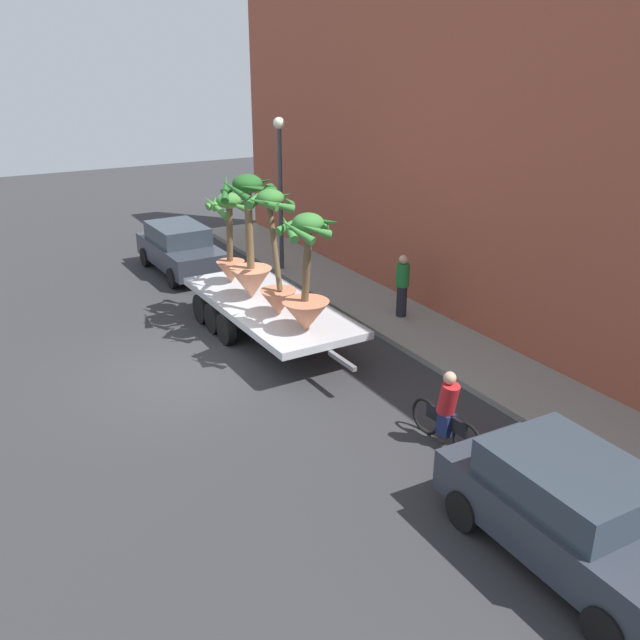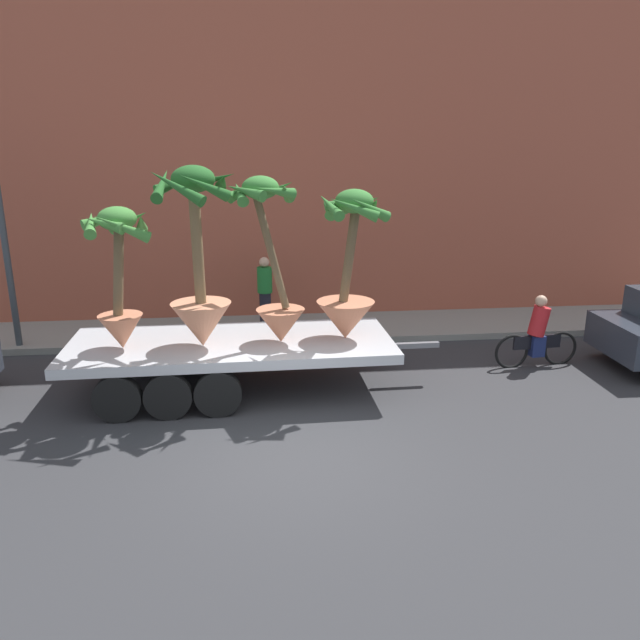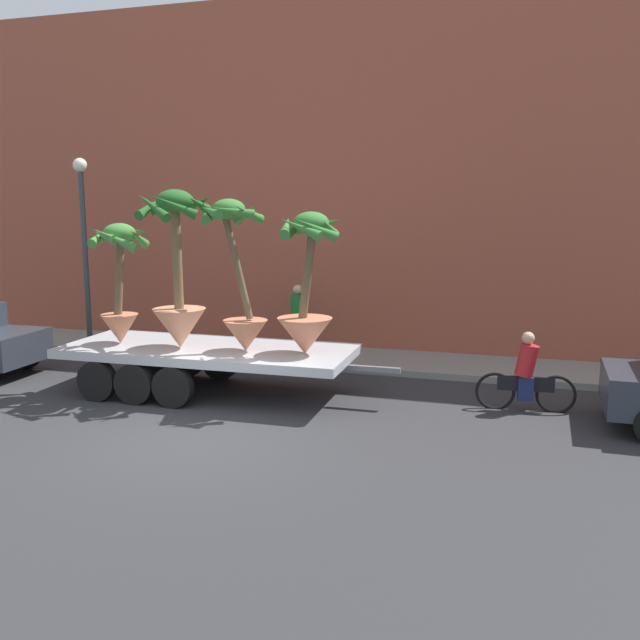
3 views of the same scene
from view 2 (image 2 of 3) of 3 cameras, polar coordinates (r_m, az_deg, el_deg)
name	(u,v)px [view 2 (image 2 of 3)]	position (r m, az deg, el deg)	size (l,w,h in m)	color
ground_plane	(293,453)	(9.41, -2.53, -12.24)	(60.00, 60.00, 0.00)	#2D2D30
sidewalk	(277,329)	(15.03, -4.06, -0.88)	(24.00, 2.20, 0.15)	gray
building_facade	(270,142)	(16.07, -4.63, 16.19)	(24.00, 1.20, 8.99)	#9E4C38
flatbed_trailer	(218,352)	(11.45, -9.48, -2.96)	(6.92, 2.48, 0.98)	#B7BABF
potted_palm_rear	(348,280)	(11.12, 2.63, 3.73)	(1.30, 1.24, 2.73)	#C17251
potted_palm_middle	(119,277)	(11.06, -18.20, 3.85)	(1.30, 1.39, 2.48)	#C17251
potted_palm_front	(273,269)	(10.85, -4.43, 4.75)	(1.38, 1.30, 2.96)	#C17251
potted_palm_extra	(199,275)	(10.84, -11.21, 4.13)	(1.49, 1.57, 3.15)	tan
cyclist	(538,335)	(13.38, 19.59, -1.33)	(1.84, 0.38, 1.54)	black
pedestrian_near_gate	(265,291)	(14.84, -5.15, 2.74)	(0.36, 0.36, 1.71)	black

